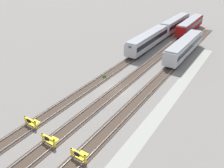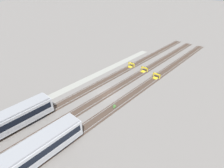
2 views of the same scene
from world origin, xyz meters
name	(u,v)px [view 2 (image 2 of 2)]	position (x,y,z in m)	size (l,w,h in m)	color
ground_plane	(107,94)	(0.00, 0.00, 0.00)	(400.00, 400.00, 0.00)	gray
service_walkway	(84,81)	(0.00, -8.11, 0.00)	(54.00, 2.00, 0.01)	#9E9E93
rail_track_nearest	(94,86)	(0.00, -4.27, 0.04)	(90.00, 2.24, 0.21)	#47382D
rail_track_near_inner	(107,94)	(0.00, 0.00, 0.04)	(90.00, 2.24, 0.21)	#47382D
rail_track_middle	(122,102)	(0.00, 4.27, 0.04)	(90.00, 2.24, 0.21)	#47382D
subway_car_front_row_right_inner	(20,161)	(20.34, 4.29, 2.04)	(18.03, 3.05, 3.70)	#B7BABF
bumper_stop_nearest_track	(131,65)	(-14.13, -4.26, 0.51)	(1.36, 2.00, 1.22)	yellow
bumper_stop_near_inner_track	(144,70)	(-14.30, 0.01, 0.51)	(1.36, 2.00, 1.22)	yellow
bumper_stop_middle_track	(156,76)	(-13.38, 4.28, 0.51)	(1.36, 2.01, 1.22)	yellow
weed_clump	(114,106)	(2.42, 4.29, 0.24)	(0.92, 0.70, 0.64)	#427033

